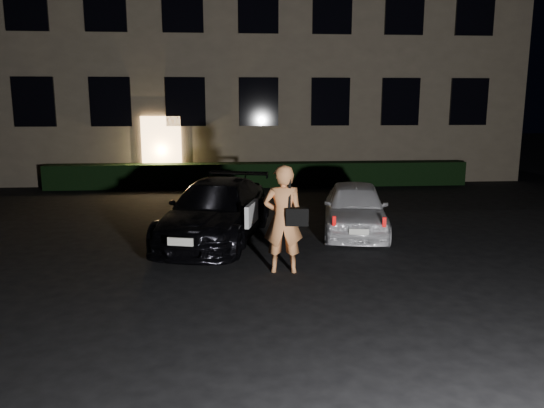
{
  "coord_description": "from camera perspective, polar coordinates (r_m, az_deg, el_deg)",
  "views": [
    {
      "loc": [
        -1.14,
        -8.34,
        3.04
      ],
      "look_at": [
        -0.27,
        2.0,
        1.01
      ],
      "focal_mm": 35.0,
      "sensor_mm": 36.0,
      "label": 1
    }
  ],
  "objects": [
    {
      "name": "man",
      "position": [
        9.41,
        1.24,
        -1.61
      ],
      "size": [
        0.81,
        0.52,
        1.95
      ],
      "rotation": [
        0.0,
        0.0,
        3.06
      ],
      "color": "#E48C50",
      "rests_on": "ground"
    },
    {
      "name": "sedan",
      "position": [
        11.74,
        -6.02,
        -0.75
      ],
      "size": [
        2.91,
        4.8,
        1.3
      ],
      "rotation": [
        0.0,
        0.0,
        -0.26
      ],
      "color": "black",
      "rests_on": "ground"
    },
    {
      "name": "hedge",
      "position": [
        19.06,
        -1.32,
        3.16
      ],
      "size": [
        15.0,
        0.7,
        0.85
      ],
      "primitive_type": "cube",
      "color": "black",
      "rests_on": "ground"
    },
    {
      "name": "building",
      "position": [
        23.55,
        -2.09,
        18.26
      ],
      "size": [
        20.0,
        8.11,
        12.0
      ],
      "color": "brown",
      "rests_on": "ground"
    },
    {
      "name": "ground",
      "position": [
        8.95,
        2.84,
        -8.81
      ],
      "size": [
        80.0,
        80.0,
        0.0
      ],
      "primitive_type": "plane",
      "color": "black",
      "rests_on": "ground"
    },
    {
      "name": "hatch",
      "position": [
        12.44,
        8.93,
        -0.41
      ],
      "size": [
        2.05,
        3.71,
        1.2
      ],
      "rotation": [
        0.0,
        0.0,
        -0.19
      ],
      "color": "white",
      "rests_on": "ground"
    }
  ]
}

